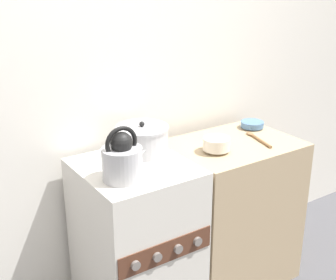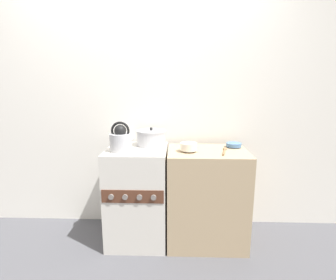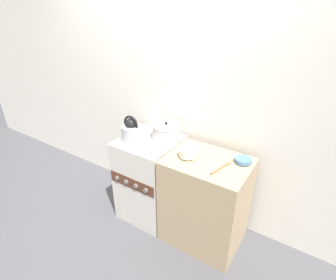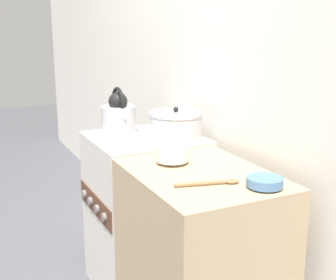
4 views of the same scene
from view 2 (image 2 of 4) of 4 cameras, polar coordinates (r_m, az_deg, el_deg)
name	(u,v)px [view 2 (image 2 of 4)]	position (r m, az deg, el deg)	size (l,w,h in m)	color
ground_plane	(134,256)	(2.44, -7.34, -23.71)	(12.00, 12.00, 0.00)	#4C4C51
wall_back	(141,102)	(2.60, -5.88, 8.22)	(7.00, 0.06, 2.50)	silver
stove	(138,194)	(2.46, -6.57, -11.67)	(0.52, 0.58, 0.87)	beige
counter	(206,197)	(2.44, 8.33, -12.08)	(0.69, 0.52, 0.86)	tan
kettle	(121,140)	(2.22, -10.24, 0.05)	(0.22, 0.18, 0.25)	#B2B2B7
cooking_pot	(151,138)	(2.41, -3.66, 0.48)	(0.27, 0.27, 0.17)	#B2B2B7
enamel_bowl	(189,147)	(2.23, 4.52, -1.46)	(0.14, 0.14, 0.08)	beige
small_ceramic_bowl	(234,145)	(2.45, 14.11, -1.02)	(0.14, 0.14, 0.04)	#4C729E
wooden_spoon	(224,151)	(2.29, 12.18, -2.27)	(0.09, 0.25, 0.02)	olive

